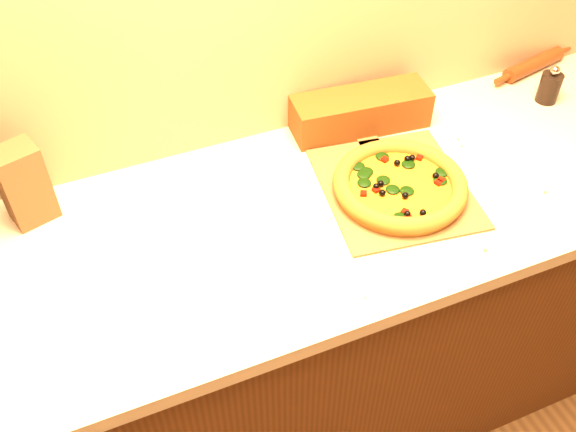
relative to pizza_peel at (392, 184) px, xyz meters
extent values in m
cube|color=#4C2A10|center=(-0.26, -0.01, -0.47)|extent=(2.80, 0.65, 0.86)
cube|color=beige|center=(-0.26, -0.01, -0.02)|extent=(2.84, 0.68, 0.04)
cube|color=brown|center=(0.00, -0.02, 0.00)|extent=(0.39, 0.42, 0.01)
cube|color=brown|center=(0.03, 0.23, 0.00)|extent=(0.08, 0.16, 0.01)
cylinder|color=#AC782B|center=(0.00, -0.04, 0.01)|extent=(0.30, 0.30, 0.02)
cylinder|color=yellow|center=(0.00, -0.04, 0.02)|extent=(0.25, 0.25, 0.01)
torus|color=#91431A|center=(0.00, -0.04, 0.03)|extent=(0.32, 0.32, 0.04)
ellipsoid|color=black|center=(0.05, -0.01, 0.03)|extent=(0.03, 0.03, 0.01)
sphere|color=black|center=(-0.04, -0.05, 0.03)|extent=(0.02, 0.02, 0.02)
cube|color=#8F0E05|center=(0.02, -0.08, 0.03)|extent=(0.02, 0.02, 0.01)
cylinder|color=black|center=(0.58, 0.15, 0.04)|extent=(0.06, 0.06, 0.08)
sphere|color=silver|center=(0.58, 0.15, 0.09)|extent=(0.03, 0.03, 0.03)
cylinder|color=#5E2A10|center=(0.64, 0.29, 0.02)|extent=(0.23, 0.09, 0.05)
cylinder|color=#5E2A10|center=(0.78, 0.32, 0.02)|extent=(0.05, 0.03, 0.02)
cylinder|color=#5E2A10|center=(0.51, 0.26, 0.02)|extent=(0.05, 0.03, 0.02)
cube|color=brown|center=(0.03, 0.24, 0.05)|extent=(0.38, 0.15, 0.10)
cube|color=brown|center=(-0.82, 0.23, 0.09)|extent=(0.12, 0.10, 0.20)
camera|label=1|loc=(-0.69, -0.98, 1.05)|focal=40.00mm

